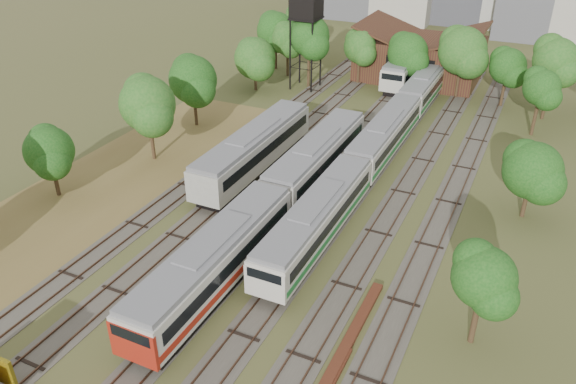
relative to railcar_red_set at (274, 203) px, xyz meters
The scene contains 13 objects.
ground 15.52m from the railcar_red_set, 82.53° to the right, with size 240.00×240.00×0.00m, color #475123.
dry_grass_patch 17.69m from the railcar_red_set, 155.62° to the right, with size 14.00×60.00×0.04m, color brown.
tracks 10.05m from the railcar_red_set, 82.21° to the left, with size 24.60×80.00×0.19m.
railcar_red_set is the anchor object (origin of this frame).
railcar_green_set 17.22m from the railcar_red_set, 76.57° to the left, with size 2.95×52.07×3.65m.
railcar_rear 40.69m from the railcar_red_set, 90.00° to the left, with size 3.18×16.08×3.93m.
old_grey_coach 9.92m from the railcar_red_set, 127.22° to the left, with size 3.28×18.00×4.06m.
water_tower 35.26m from the railcar_red_set, 109.74° to the left, with size 3.53×3.53×12.20m.
rail_pile_near 13.55m from the railcar_red_set, 41.79° to the right, with size 0.66×9.93×0.33m, color #5E2C1A.
maintenance_shed 42.75m from the railcar_red_set, 88.66° to the left, with size 16.45×11.55×7.58m.
tree_band_left 23.36m from the railcar_red_set, 140.86° to the left, with size 7.91×74.96×8.55m.
tree_band_far 37.72m from the railcar_red_set, 75.07° to the left, with size 49.26×10.44×9.41m.
tree_band_right 20.82m from the railcar_red_set, 32.51° to the left, with size 5.52×38.71×7.26m.
Camera 1 is at (15.47, -18.76, 24.54)m, focal length 35.00 mm.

